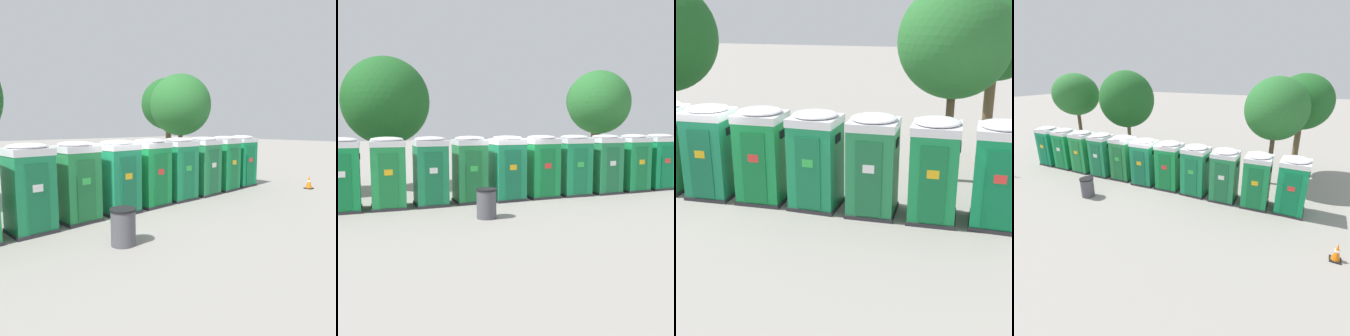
{
  "view_description": "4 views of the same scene",
  "coord_description": "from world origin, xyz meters",
  "views": [
    {
      "loc": [
        -6.2,
        -9.61,
        3.01
      ],
      "look_at": [
        2.41,
        -0.18,
        1.35
      ],
      "focal_mm": 35.0,
      "sensor_mm": 36.0,
      "label": 1
    },
    {
      "loc": [
        -5.12,
        -14.7,
        2.97
      ],
      "look_at": [
        -0.04,
        -0.24,
        1.26
      ],
      "focal_mm": 42.0,
      "sensor_mm": 36.0,
      "label": 2
    },
    {
      "loc": [
        7.0,
        -10.91,
        4.85
      ],
      "look_at": [
        3.75,
        -0.15,
        1.11
      ],
      "focal_mm": 50.0,
      "sensor_mm": 36.0,
      "label": 3
    },
    {
      "loc": [
        7.97,
        -11.37,
        5.87
      ],
      "look_at": [
        2.24,
        -0.19,
        1.24
      ],
      "focal_mm": 28.0,
      "sensor_mm": 36.0,
      "label": 4
    }
  ],
  "objects": [
    {
      "name": "ground_plane",
      "position": [
        0.0,
        0.0,
        0.0
      ],
      "size": [
        120.0,
        120.0,
        0.0
      ],
      "primitive_type": "plane",
      "color": "gray"
    },
    {
      "name": "portapotty_9",
      "position": [
        6.01,
        -0.13,
        1.28
      ],
      "size": [
        1.23,
        1.25,
        2.54
      ],
      "color": "#2D2D33",
      "rests_on": "ground"
    },
    {
      "name": "portapotty_6",
      "position": [
        1.51,
        -0.19,
        1.28
      ],
      "size": [
        1.29,
        1.26,
        2.54
      ],
      "color": "#2D2D33",
      "rests_on": "ground"
    },
    {
      "name": "street_tree_2",
      "position": [
        6.07,
        2.84,
        4.08
      ],
      "size": [
        3.2,
        3.2,
        5.69
      ],
      "color": "brown",
      "rests_on": "ground"
    },
    {
      "name": "portapotty_8",
      "position": [
        4.51,
        -0.18,
        1.28
      ],
      "size": [
        1.26,
        1.25,
        2.54
      ],
      "color": "#2D2D33",
      "rests_on": "ground"
    },
    {
      "name": "street_tree_0",
      "position": [
        7.14,
        4.96,
        4.26
      ],
      "size": [
        3.21,
        3.21,
        5.81
      ],
      "color": "brown",
      "rests_on": "ground"
    },
    {
      "name": "portapotty_5",
      "position": [
        0.01,
        -0.28,
        1.28
      ],
      "size": [
        1.29,
        1.27,
        2.54
      ],
      "color": "#2D2D33",
      "rests_on": "ground"
    },
    {
      "name": "portapotty_7",
      "position": [
        3.01,
        -0.18,
        1.28
      ],
      "size": [
        1.24,
        1.21,
        2.54
      ],
      "color": "#2D2D33",
      "rests_on": "ground"
    },
    {
      "name": "portapotty_10",
      "position": [
        7.51,
        -0.03,
        1.28
      ],
      "size": [
        1.23,
        1.21,
        2.54
      ],
      "color": "#2D2D33",
      "rests_on": "ground"
    }
  ]
}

